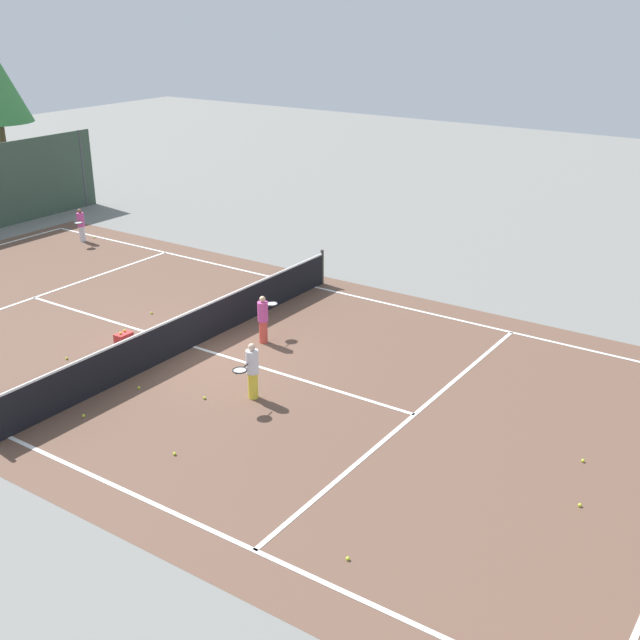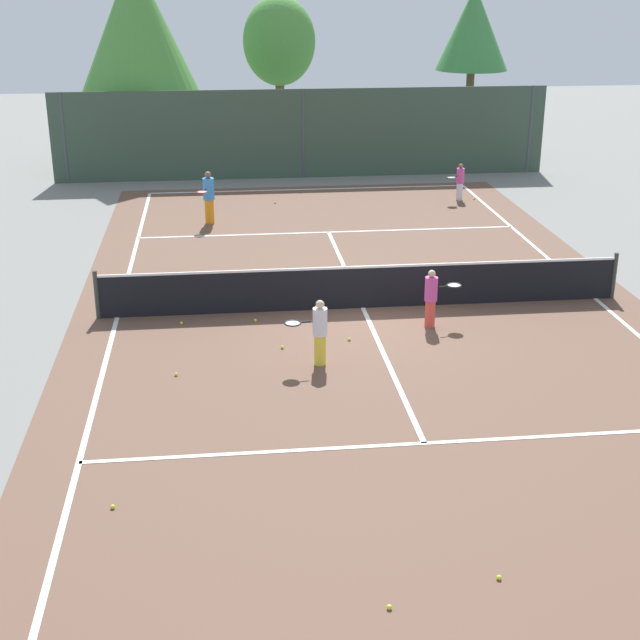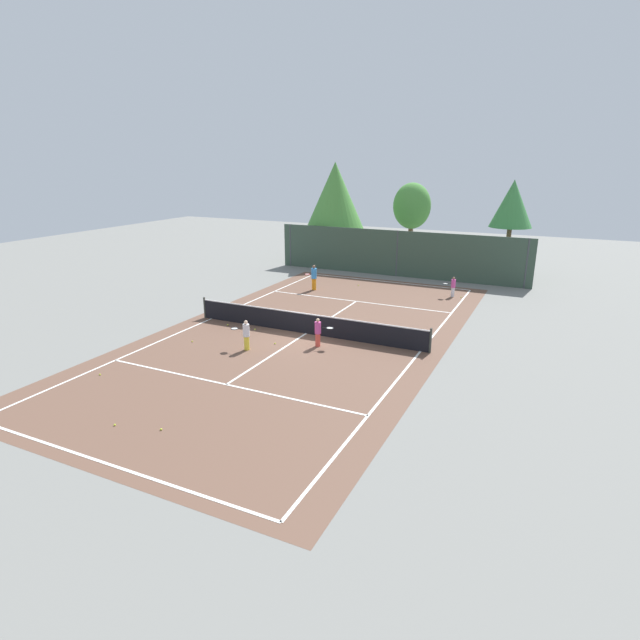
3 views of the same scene
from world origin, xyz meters
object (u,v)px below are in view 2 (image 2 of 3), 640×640
object	(u,v)px
tennis_ball_5	(113,507)
tennis_ball_9	(275,203)
player_0	(209,197)
tennis_ball_11	(282,347)
tennis_ball_4	(474,199)
tennis_ball_8	(181,323)
player_1	(319,331)
player_3	(460,181)
tennis_ball_7	(255,281)
tennis_ball_10	(499,578)
player_2	(432,297)
tennis_ball_1	(255,320)
ball_crate	(314,281)
tennis_ball_3	(176,374)
tennis_ball_0	(389,607)
tennis_ball_6	(349,339)
tennis_ball_2	(387,271)

from	to	relation	value
tennis_ball_5	tennis_ball_9	xyz separation A→B (m)	(3.52, 17.86, 0.00)
player_0	tennis_ball_11	bearing A→B (deg)	-81.72
tennis_ball_4	player_0	bearing A→B (deg)	-166.82
tennis_ball_8	tennis_ball_11	distance (m)	2.61
player_1	tennis_ball_5	bearing A→B (deg)	-126.41
player_1	player_3	bearing A→B (deg)	64.57
player_3	tennis_ball_7	bearing A→B (deg)	-132.41
player_3	tennis_ball_10	distance (m)	20.40
player_1	player_2	bearing A→B (deg)	33.44
player_0	tennis_ball_1	size ratio (longest dim) A/B	23.99
tennis_ball_8	player_1	bearing A→B (deg)	-41.97
player_3	ball_crate	xyz separation A→B (m)	(-5.76, -8.38, -0.45)
player_0	tennis_ball_7	size ratio (longest dim) A/B	23.99
tennis_ball_3	tennis_ball_4	world-z (taller)	same
tennis_ball_5	tennis_ball_8	bearing A→B (deg)	83.86
tennis_ball_3	tennis_ball_11	size ratio (longest dim) A/B	1.00
ball_crate	tennis_ball_4	distance (m)	10.48
tennis_ball_5	tennis_ball_0	bearing A→B (deg)	-36.48
player_2	tennis_ball_3	size ratio (longest dim) A/B	19.39
tennis_ball_4	tennis_ball_11	xyz separation A→B (m)	(-7.33, -12.06, 0.00)
player_0	tennis_ball_11	size ratio (longest dim) A/B	23.99
player_0	tennis_ball_6	xyz separation A→B (m)	(2.87, -9.73, -0.79)
tennis_ball_5	player_2	bearing A→B (deg)	46.61
player_1	tennis_ball_3	bearing A→B (deg)	-174.99
tennis_ball_0	tennis_ball_8	distance (m)	10.18
tennis_ball_3	tennis_ball_8	world-z (taller)	same
player_3	tennis_ball_8	world-z (taller)	player_3
player_3	tennis_ball_4	world-z (taller)	player_3
tennis_ball_0	tennis_ball_1	world-z (taller)	same
tennis_ball_7	tennis_ball_11	distance (m)	4.25
tennis_ball_5	tennis_ball_7	bearing A→B (deg)	75.74
player_0	tennis_ball_0	distance (m)	18.35
tennis_ball_0	tennis_ball_1	size ratio (longest dim) A/B	1.00
player_2	tennis_ball_2	xyz separation A→B (m)	(-0.24, 3.85, -0.63)
player_1	player_3	world-z (taller)	player_1
player_0	tennis_ball_6	world-z (taller)	player_0
player_3	player_2	bearing A→B (deg)	-107.47
player_0	tennis_ball_4	xyz separation A→B (m)	(8.78, 2.06, -0.79)
tennis_ball_7	tennis_ball_11	xyz separation A→B (m)	(0.35, -4.24, 0.00)
tennis_ball_5	tennis_ball_9	distance (m)	18.20
player_0	tennis_ball_8	xyz separation A→B (m)	(-0.62, -8.41, -0.79)
player_1	player_3	distance (m)	14.30
player_2	tennis_ball_2	bearing A→B (deg)	93.50
tennis_ball_2	tennis_ball_10	world-z (taller)	same
tennis_ball_9	player_3	bearing A→B (deg)	-1.87
player_3	tennis_ball_5	bearing A→B (deg)	-118.63
tennis_ball_3	tennis_ball_9	size ratio (longest dim) A/B	1.00
player_2	tennis_ball_9	distance (m)	11.69
player_3	tennis_ball_0	xyz separation A→B (m)	(-6.11, -20.26, -0.60)
tennis_ball_3	tennis_ball_6	world-z (taller)	same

